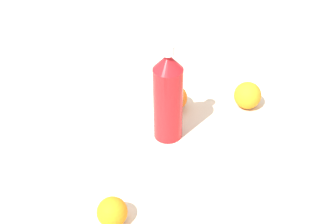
% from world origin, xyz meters
% --- Properties ---
extents(ground_plane, '(2.40, 2.40, 0.00)m').
position_xyz_m(ground_plane, '(0.00, 0.00, 0.00)').
color(ground_plane, beige).
extents(water_bottle, '(0.08, 0.08, 0.28)m').
position_xyz_m(water_bottle, '(-0.02, -0.01, 0.13)').
color(water_bottle, red).
rests_on(water_bottle, ground_plane).
extents(orange_0, '(0.07, 0.07, 0.07)m').
position_xyz_m(orange_0, '(-0.26, 0.21, 0.03)').
color(orange_0, orange).
rests_on(orange_0, ground_plane).
extents(orange_1, '(0.08, 0.08, 0.08)m').
position_xyz_m(orange_1, '(0.08, -0.07, 0.04)').
color(orange_1, orange).
rests_on(orange_1, ground_plane).
extents(orange_2, '(0.08, 0.08, 0.08)m').
position_xyz_m(orange_2, '(0.02, -0.27, 0.04)').
color(orange_2, orange).
rests_on(orange_2, ground_plane).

